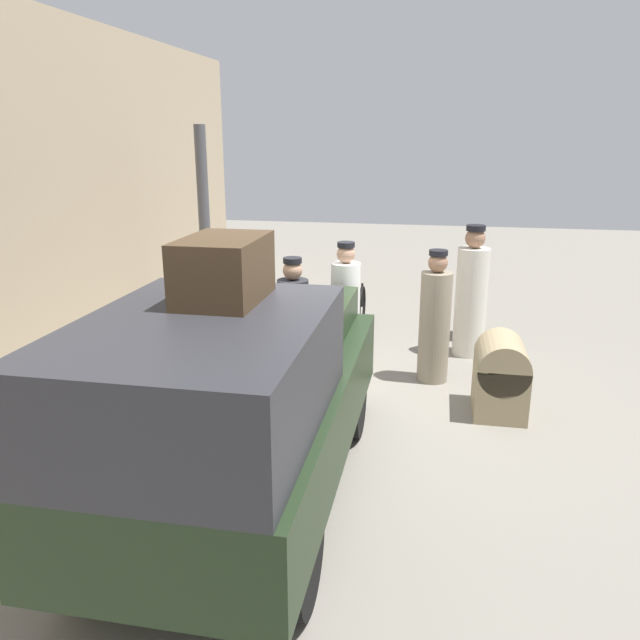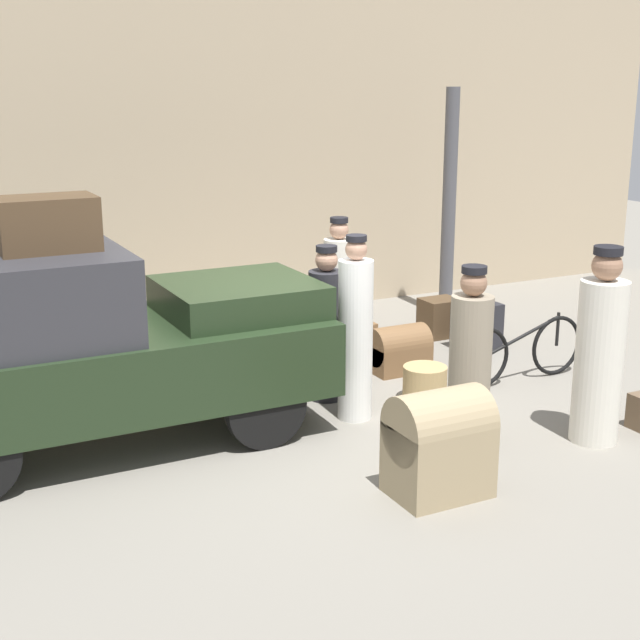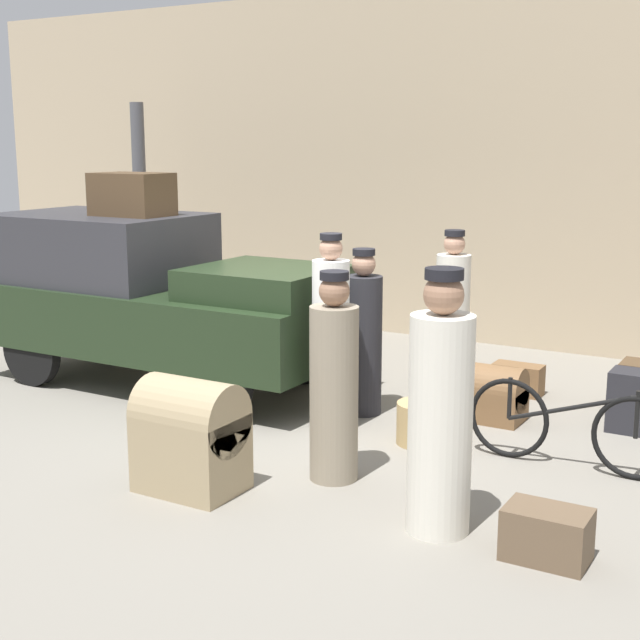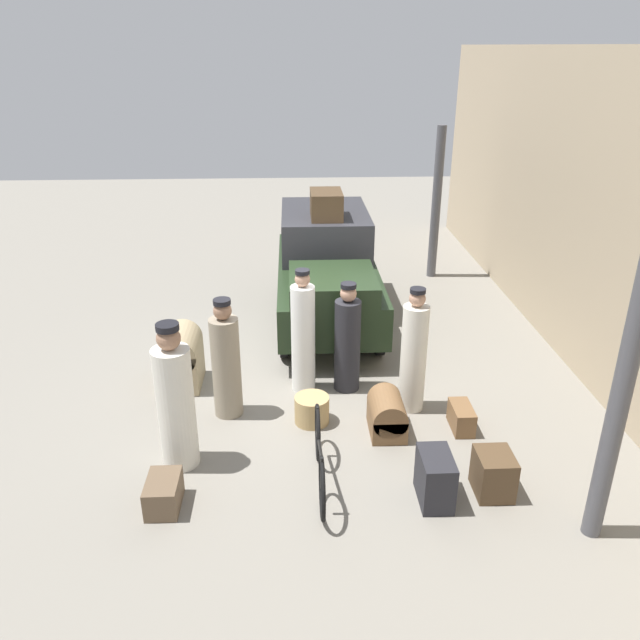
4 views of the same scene
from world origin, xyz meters
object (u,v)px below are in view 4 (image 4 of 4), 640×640
(porter_with_bicycle, at_px, (414,355))
(porter_standing_middle, at_px, (226,363))
(trunk_umber_medium, at_px, (181,357))
(trunk_on_truck_roof, at_px, (326,204))
(trunk_barrel_dark, at_px, (387,415))
(porter_carrying_trunk, at_px, (303,336))
(suitcase_tan_flat, at_px, (493,474))
(truck, at_px, (327,267))
(wicker_basket, at_px, (312,409))
(suitcase_small_leather, at_px, (164,493))
(trunk_large_brown, at_px, (435,478))
(porter_lifting_near_truck, at_px, (175,403))
(suitcase_black_upright, at_px, (461,417))
(conductor_in_dark_uniform, at_px, (347,342))
(bicycle, at_px, (320,458))

(porter_with_bicycle, xyz_separation_m, porter_standing_middle, (0.01, -2.43, -0.05))
(trunk_umber_medium, height_order, trunk_on_truck_roof, trunk_on_truck_roof)
(porter_with_bicycle, relative_size, trunk_barrel_dark, 2.68)
(porter_carrying_trunk, relative_size, suitcase_tan_flat, 3.69)
(truck, bearing_deg, suitcase_tan_flat, 17.66)
(wicker_basket, distance_m, suitcase_small_leather, 2.24)
(trunk_large_brown, bearing_deg, porter_lifting_near_truck, -105.57)
(suitcase_black_upright, relative_size, trunk_on_truck_roof, 0.63)
(porter_with_bicycle, height_order, trunk_large_brown, porter_with_bicycle)
(truck, relative_size, suitcase_black_upright, 7.85)
(porter_with_bicycle, xyz_separation_m, suitcase_black_upright, (0.52, 0.55, -0.64))
(porter_carrying_trunk, xyz_separation_m, porter_lifting_near_truck, (1.66, -1.47, -0.02))
(conductor_in_dark_uniform, distance_m, porter_with_bicycle, 1.00)
(porter_standing_middle, xyz_separation_m, suitcase_black_upright, (0.51, 2.99, -0.58))
(trunk_umber_medium, xyz_separation_m, trunk_on_truck_roof, (-2.45, 2.20, 1.58))
(porter_carrying_trunk, relative_size, trunk_umber_medium, 2.08)
(wicker_basket, bearing_deg, suitcase_tan_flat, 52.14)
(wicker_basket, bearing_deg, porter_standing_middle, -103.77)
(truck, height_order, trunk_on_truck_roof, trunk_on_truck_roof)
(conductor_in_dark_uniform, distance_m, porter_lifting_near_truck, 2.66)
(trunk_umber_medium, distance_m, trunk_barrel_dark, 3.08)
(porter_with_bicycle, distance_m, trunk_large_brown, 1.93)
(porter_carrying_trunk, bearing_deg, bicycle, 3.49)
(wicker_basket, xyz_separation_m, porter_standing_middle, (-0.27, -1.09, 0.56))
(porter_standing_middle, bearing_deg, trunk_large_brown, 51.83)
(truck, height_order, suitcase_small_leather, truck)
(wicker_basket, height_order, suitcase_black_upright, wicker_basket)
(bicycle, relative_size, porter_standing_middle, 1.03)
(trunk_barrel_dark, bearing_deg, porter_lifting_near_truck, -78.08)
(wicker_basket, relative_size, porter_with_bicycle, 0.26)
(bicycle, xyz_separation_m, trunk_umber_medium, (-2.33, -1.87, 0.09))
(conductor_in_dark_uniform, bearing_deg, porter_with_bicycle, 54.78)
(porter_carrying_trunk, distance_m, suitcase_small_leather, 2.94)
(porter_with_bicycle, xyz_separation_m, trunk_large_brown, (1.86, -0.08, -0.52))
(wicker_basket, distance_m, suitcase_tan_flat, 2.43)
(porter_carrying_trunk, bearing_deg, conductor_in_dark_uniform, 89.25)
(wicker_basket, height_order, suitcase_tan_flat, suitcase_tan_flat)
(suitcase_tan_flat, bearing_deg, suitcase_black_upright, -179.00)
(bicycle, relative_size, suitcase_small_leather, 3.21)
(suitcase_black_upright, height_order, suitcase_tan_flat, suitcase_tan_flat)
(porter_lifting_near_truck, bearing_deg, trunk_on_truck_roof, 155.89)
(bicycle, height_order, trunk_umber_medium, trunk_umber_medium)
(wicker_basket, relative_size, suitcase_small_leather, 0.86)
(trunk_large_brown, xyz_separation_m, trunk_barrel_dark, (-1.31, -0.32, -0.03))
(conductor_in_dark_uniform, relative_size, suitcase_small_leather, 3.05)
(suitcase_tan_flat, bearing_deg, truck, -162.34)
(porter_lifting_near_truck, height_order, trunk_umber_medium, porter_lifting_near_truck)
(trunk_on_truck_roof, bearing_deg, porter_standing_middle, -24.25)
(suitcase_black_upright, distance_m, trunk_large_brown, 1.49)
(wicker_basket, relative_size, suitcase_black_upright, 0.89)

